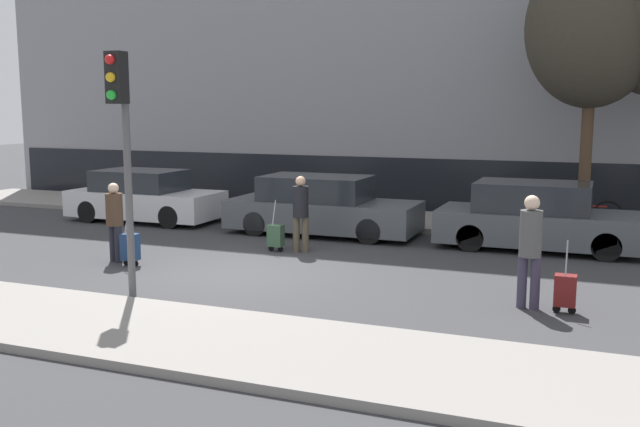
# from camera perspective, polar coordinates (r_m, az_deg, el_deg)

# --- Properties ---
(ground_plane) EXTENTS (80.00, 80.00, 0.00)m
(ground_plane) POSITION_cam_1_polar(r_m,az_deg,el_deg) (13.63, -6.70, -4.77)
(ground_plane) COLOR #38383A
(sidewalk_near) EXTENTS (28.00, 2.50, 0.12)m
(sidewalk_near) POSITION_cam_1_polar(r_m,az_deg,el_deg) (10.59, -16.51, -8.64)
(sidewalk_near) COLOR gray
(sidewalk_near) RESTS_ON ground_plane
(sidewalk_far) EXTENTS (28.00, 3.00, 0.12)m
(sidewalk_far) POSITION_cam_1_polar(r_m,az_deg,el_deg) (19.94, 2.91, -0.31)
(sidewalk_far) COLOR gray
(sidewalk_far) RESTS_ON ground_plane
(parked_car_0) EXTENTS (4.18, 1.79, 1.41)m
(parked_car_0) POSITION_cam_1_polar(r_m,az_deg,el_deg) (20.16, -13.89, 1.26)
(parked_car_0) COLOR silver
(parked_car_0) RESTS_ON ground_plane
(parked_car_1) EXTENTS (4.69, 1.83, 1.44)m
(parked_car_1) POSITION_cam_1_polar(r_m,az_deg,el_deg) (17.55, 0.10, 0.51)
(parked_car_1) COLOR #4C5156
(parked_car_1) RESTS_ON ground_plane
(parked_car_2) EXTENTS (4.44, 1.86, 1.48)m
(parked_car_2) POSITION_cam_1_polar(r_m,az_deg,el_deg) (16.44, 17.03, -0.37)
(parked_car_2) COLOR #4C5156
(parked_car_2) RESTS_ON ground_plane
(pedestrian_left) EXTENTS (0.34, 0.34, 1.61)m
(pedestrian_left) POSITION_cam_1_polar(r_m,az_deg,el_deg) (14.94, -16.11, -0.31)
(pedestrian_left) COLOR #23232D
(pedestrian_left) RESTS_ON ground_plane
(trolley_left) EXTENTS (0.34, 0.29, 1.19)m
(trolley_left) POSITION_cam_1_polar(r_m,az_deg,el_deg) (14.56, -14.95, -2.61)
(trolley_left) COLOR navy
(trolley_left) RESTS_ON ground_plane
(pedestrian_center) EXTENTS (0.34, 0.34, 1.66)m
(pedestrian_center) POSITION_cam_1_polar(r_m,az_deg,el_deg) (15.33, -1.56, 0.33)
(pedestrian_center) COLOR #4C4233
(pedestrian_center) RESTS_ON ground_plane
(trolley_center) EXTENTS (0.34, 0.29, 1.13)m
(trolley_center) POSITION_cam_1_polar(r_m,az_deg,el_deg) (15.50, -3.56, -1.77)
(trolley_center) COLOR #335138
(trolley_center) RESTS_ON ground_plane
(pedestrian_right) EXTENTS (0.35, 0.34, 1.79)m
(pedestrian_right) POSITION_cam_1_polar(r_m,az_deg,el_deg) (11.47, 16.47, -2.39)
(pedestrian_right) COLOR #383347
(pedestrian_right) RESTS_ON ground_plane
(trolley_right) EXTENTS (0.34, 0.29, 1.14)m
(trolley_right) POSITION_cam_1_polar(r_m,az_deg,el_deg) (11.51, 19.02, -5.85)
(trolley_right) COLOR maroon
(trolley_right) RESTS_ON ground_plane
(traffic_light) EXTENTS (0.28, 0.47, 3.97)m
(traffic_light) POSITION_cam_1_polar(r_m,az_deg,el_deg) (11.67, -15.58, 6.74)
(traffic_light) COLOR #515154
(traffic_light) RESTS_ON ground_plane
(parked_bicycle) EXTENTS (1.77, 0.06, 0.96)m
(parked_bicycle) POSITION_cam_1_polar(r_m,az_deg,el_deg) (18.99, 20.45, 0.03)
(parked_bicycle) COLOR black
(parked_bicycle) RESTS_ON sidewalk_far
(bare_tree_down_street) EXTENTS (3.09, 3.09, 6.74)m
(bare_tree_down_street) POSITION_cam_1_polar(r_m,az_deg,el_deg) (18.34, 20.98, 13.71)
(bare_tree_down_street) COLOR #4C3826
(bare_tree_down_street) RESTS_ON sidewalk_far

